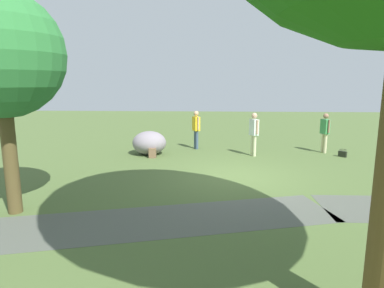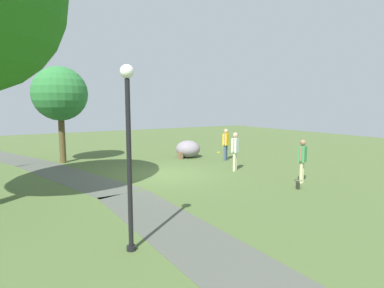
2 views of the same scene
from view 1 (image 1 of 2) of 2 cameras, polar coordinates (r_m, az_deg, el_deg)
ground_plane at (r=10.88m, az=7.03°, el=-5.59°), size 48.00×48.00×0.00m
footpath_segment_mid at (r=7.56m, az=-5.66°, el=-12.98°), size 8.20×3.76×0.01m
young_tree_near_path at (r=8.49m, az=-30.16°, el=13.01°), size 2.78×2.78×5.00m
lawn_boulder at (r=14.10m, az=-7.34°, el=0.21°), size 1.98×1.98×0.99m
woman_with_handbag at (r=15.32m, az=21.88°, el=2.24°), size 0.36×0.49×1.71m
man_near_boulder at (r=15.05m, az=0.72°, el=2.95°), size 0.38×0.47×1.74m
passerby_on_path at (r=13.83m, az=10.58°, el=2.22°), size 0.38×0.47×1.78m
handbag_on_grass at (r=14.89m, az=24.45°, el=-1.50°), size 0.38×0.38×0.31m
backpack_by_boulder at (r=13.49m, az=-6.80°, el=-1.55°), size 0.28×0.26×0.40m
frisbee_on_grass at (r=16.85m, az=-7.70°, el=0.24°), size 0.24×0.24×0.02m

